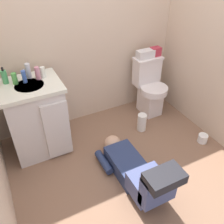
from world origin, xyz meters
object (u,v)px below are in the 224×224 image
person_plumber (137,171)px  paper_towel_roll (142,122)px  bottle_clear (28,71)px  bottle_blue (24,77)px  bottle_pink (37,73)px  toilet (149,87)px  vanity_cabinet (37,118)px  tissue_box (145,54)px  toilet_paper_roll (203,138)px  bottle_green (15,79)px  faucet (25,74)px  toiletry_bag (156,52)px  soap_dispenser (4,77)px  bottle_white (43,72)px

person_plumber → paper_towel_roll: size_ratio=4.75×
person_plumber → bottle_clear: 1.44m
bottle_blue → bottle_pink: bearing=3.6°
toilet → vanity_cabinet: 1.48m
tissue_box → bottle_clear: 1.40m
toilet_paper_roll → toilet: bearing=104.8°
bottle_green → toilet_paper_roll: 2.16m
toilet → bottle_pink: size_ratio=5.79×
toilet → paper_towel_roll: bearing=-133.2°
faucet → bottle_blue: bearing=-103.6°
toiletry_bag → toilet_paper_roll: 1.20m
tissue_box → bottle_green: size_ratio=1.96×
toilet → soap_dispenser: size_ratio=4.52×
bottle_blue → bottle_pink: 0.13m
faucet → tissue_box: faucet is taller
toilet → bottle_clear: (-1.45, 0.07, 0.53)m
toilet → toilet_paper_roll: (0.22, -0.84, -0.32)m
bottle_pink → bottle_clear: bearing=137.6°
toiletry_bag → bottle_blue: size_ratio=1.01×
bottle_green → bottle_white: (0.27, 0.00, 0.00)m
bottle_green → toilet: bearing=-0.1°
toiletry_bag → bottle_white: 1.43m
person_plumber → toilet_paper_roll: bearing=9.0°
toilet → bottle_white: bearing=179.7°
vanity_cabinet → bottle_green: bearing=147.5°
paper_towel_roll → bottle_white: bearing=162.2°
bottle_blue → toiletry_bag: bearing=3.5°
tissue_box → faucet: bearing=-179.5°
vanity_cabinet → soap_dispenser: bearing=146.9°
soap_dispenser → bottle_blue: (0.17, -0.07, -0.01)m
vanity_cabinet → toiletry_bag: size_ratio=6.61×
vanity_cabinet → person_plumber: vanity_cabinet is taller
paper_towel_roll → toilet_paper_roll: bearing=-44.7°
tissue_box → bottle_pink: 1.33m
faucet → bottle_blue: 0.09m
soap_dispenser → bottle_green: 0.10m
toilet → bottle_pink: 1.47m
soap_dispenser → bottle_pink: soap_dispenser is taller
bottle_clear → toilet_paper_roll: bottle_clear is taller
bottle_blue → person_plumber: bearing=-54.3°
bottle_green → bottle_clear: (0.15, 0.06, 0.02)m
person_plumber → bottle_clear: bearing=121.6°
soap_dispenser → bottle_clear: bearing=2.2°
toilet → soap_dispenser: bearing=178.0°
tissue_box → soap_dispenser: (-1.63, -0.03, 0.09)m
vanity_cabinet → soap_dispenser: soap_dispenser is taller
toilet_paper_roll → faucet: bearing=151.8°
toilet → soap_dispenser: 1.75m
toilet → bottle_pink: (-1.37, 0.00, 0.52)m
paper_towel_roll → person_plumber: bearing=-126.1°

